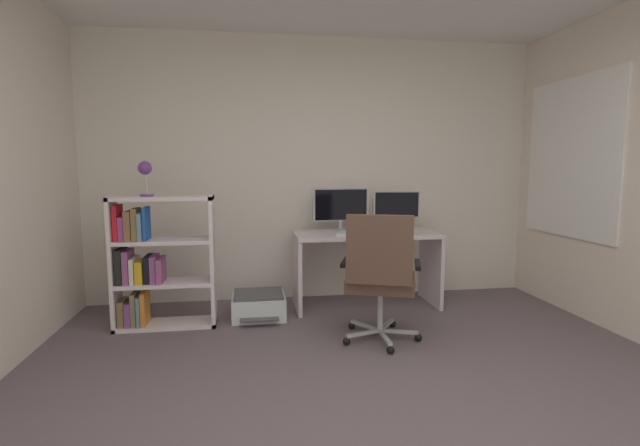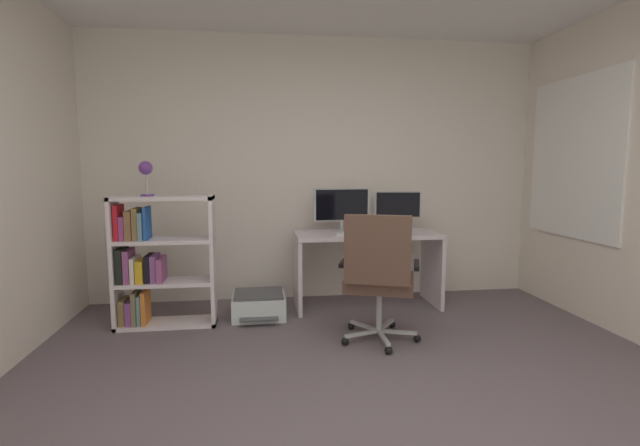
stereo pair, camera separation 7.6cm
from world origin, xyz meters
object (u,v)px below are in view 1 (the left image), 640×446
object	(u,v)px
desk	(366,252)
desk_lamp	(145,172)
keyboard	(353,234)
computer_mouse	(377,232)
bookshelf	(151,264)
printer	(259,305)
monitor_secondary	(396,206)
monitor_main	(341,206)
office_chair	(380,273)

from	to	relation	value
desk	desk_lamp	distance (m)	2.13
keyboard	computer_mouse	bearing A→B (deg)	8.53
bookshelf	printer	distance (m)	1.00
keyboard	computer_mouse	size ratio (longest dim) A/B	3.40
bookshelf	monitor_secondary	bearing A→B (deg)	11.41
desk	monitor_secondary	bearing A→B (deg)	23.42
keyboard	printer	world-z (taller)	keyboard
printer	keyboard	bearing A→B (deg)	4.39
monitor_main	printer	size ratio (longest dim) A/B	1.09
desk	monitor_secondary	world-z (taller)	monitor_secondary
keyboard	desk_lamp	world-z (taller)	desk_lamp
office_chair	bookshelf	distance (m)	1.92
monitor_secondary	bookshelf	world-z (taller)	same
monitor_secondary	computer_mouse	xyz separation A→B (m)	(-0.27, -0.25, -0.22)
keyboard	printer	bearing A→B (deg)	-174.20
office_chair	printer	size ratio (longest dim) A/B	1.99
desk	bookshelf	bearing A→B (deg)	-170.92
desk	printer	bearing A→B (deg)	-169.30
desk	bookshelf	size ratio (longest dim) A/B	1.24
bookshelf	printer	size ratio (longest dim) A/B	2.18
keyboard	bookshelf	world-z (taller)	bookshelf
monitor_main	monitor_secondary	bearing A→B (deg)	0.01
keyboard	bookshelf	distance (m)	1.80
monitor_secondary	desk	bearing A→B (deg)	-156.58
monitor_main	printer	xyz separation A→B (m)	(-0.82, -0.35, -0.86)
monitor_main	desk_lamp	world-z (taller)	desk_lamp
office_chair	keyboard	bearing A→B (deg)	91.07
keyboard	desk_lamp	distance (m)	1.90
monitor_main	bookshelf	distance (m)	1.83
desk	office_chair	xyz separation A→B (m)	(-0.14, -0.98, 0.03)
monitor_secondary	computer_mouse	distance (m)	0.43
monitor_main	desk_lamp	xyz separation A→B (m)	(-1.73, -0.46, 0.35)
monitor_secondary	office_chair	xyz separation A→B (m)	(-0.49, -1.13, -0.40)
computer_mouse	bookshelf	xyz separation A→B (m)	(-2.01, -0.21, -0.20)
desk_lamp	desk	bearing A→B (deg)	9.00
bookshelf	printer	world-z (taller)	bookshelf
monitor_main	printer	world-z (taller)	monitor_main
bookshelf	desk_lamp	bearing A→B (deg)	-179.48
monitor_main	desk_lamp	size ratio (longest dim) A/B	1.93
monitor_main	monitor_secondary	size ratio (longest dim) A/B	1.21
monitor_main	office_chair	xyz separation A→B (m)	(0.08, -1.13, -0.42)
printer	desk_lamp	bearing A→B (deg)	-172.96
monitor_main	desk_lamp	distance (m)	1.83
desk	desk_lamp	bearing A→B (deg)	-171.00
monitor_main	bookshelf	bearing A→B (deg)	-164.95
monitor_main	computer_mouse	distance (m)	0.45
printer	monitor_main	bearing A→B (deg)	22.97
monitor_secondary	office_chair	distance (m)	1.30
computer_mouse	desk_lamp	distance (m)	2.12
office_chair	printer	world-z (taller)	office_chair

